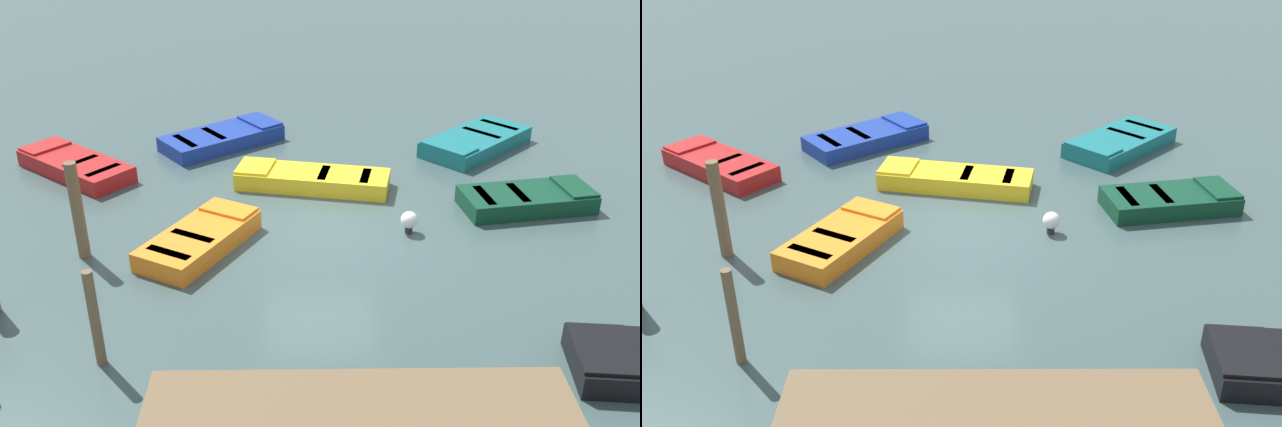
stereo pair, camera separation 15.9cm
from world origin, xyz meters
The scene contains 11 objects.
ground_plane centered at (0.00, 0.00, 0.00)m, with size 80.00×80.00×0.00m, color #384C4C.
dock_segment centered at (-0.35, 6.46, 0.83)m, with size 5.46×1.45×0.95m.
rowboat_orange centered at (2.42, 0.80, 0.22)m, with size 2.39×2.95×0.46m.
rowboat_dark_green centered at (-4.64, -0.87, 0.22)m, with size 3.03×1.71×0.46m.
rowboat_blue centered at (2.52, -4.87, 0.22)m, with size 3.38×3.03×0.46m.
rowboat_yellow centered at (0.16, -2.09, 0.22)m, with size 3.72×1.79×0.46m.
rowboat_red centered at (5.97, -3.04, 0.22)m, with size 3.24×2.97×0.46m.
rowboat_teal centered at (-4.25, -4.41, 0.22)m, with size 3.32×3.28×0.46m.
mooring_piling_near_right centered at (4.65, 1.06, 1.00)m, with size 0.23×0.23×1.99m, color brown.
mooring_piling_far_left centered at (3.50, 4.37, 0.83)m, with size 0.16×0.16×1.67m, color brown.
marker_buoy centered at (-1.85, 0.24, 0.29)m, with size 0.36×0.36×0.48m.
Camera 1 is at (0.31, 13.28, 7.10)m, focal length 39.99 mm.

